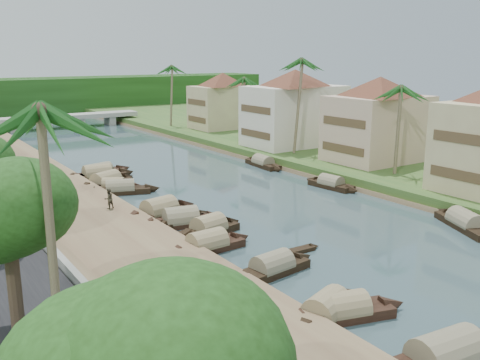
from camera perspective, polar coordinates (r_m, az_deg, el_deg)
ground at (r=42.01m, az=9.98°, el=-5.52°), size 220.00×220.00×0.00m
left_bank at (r=51.56m, az=-19.48°, el=-2.09°), size 10.00×180.00×0.80m
right_bank at (r=68.61m, az=9.98°, el=2.34°), size 16.00×180.00×1.20m
retaining_wall at (r=50.53m, az=-24.16°, el=-1.69°), size 0.40×180.00×1.10m
treeline at (r=131.79m, az=-21.82°, el=8.27°), size 120.00×14.00×8.00m
bridge at (r=104.91m, az=-18.37°, el=6.23°), size 28.00×4.00×2.40m
building_mid at (r=64.37m, az=14.53°, el=6.39°), size 14.11×14.11×9.70m
building_far at (r=73.70m, az=5.83°, el=7.77°), size 15.59×15.59×10.20m
building_distant at (r=90.51m, az=-1.86°, el=8.53°), size 12.62×12.62×9.20m
sampan_0 at (r=26.29m, az=21.13°, el=-17.27°), size 9.40×2.80×2.41m
sampan_1 at (r=28.82m, az=9.23°, el=-13.67°), size 7.21×3.86×2.12m
sampan_2 at (r=28.97m, az=10.85°, el=-13.60°), size 7.75×3.57×2.04m
sampan_3 at (r=33.76m, az=3.45°, el=-9.36°), size 7.50×2.43×2.01m
sampan_4 at (r=37.54m, az=-3.51°, el=-6.97°), size 7.62×2.13×2.15m
sampan_5 at (r=40.88m, az=-3.35°, el=-5.25°), size 7.08×3.13×2.21m
sampan_6 at (r=43.00m, az=-6.32°, el=-4.36°), size 7.95×3.32×2.31m
sampan_7 at (r=43.50m, az=-6.21°, el=-4.17°), size 6.42×3.18×1.76m
sampan_8 at (r=45.70m, az=-8.58°, el=-3.36°), size 8.17×3.48×2.43m
sampan_9 at (r=53.81m, az=-12.66°, el=-1.00°), size 8.07×4.17×2.05m
sampan_10 at (r=55.32m, az=-13.36°, el=-0.66°), size 6.18×4.07×1.80m
sampan_11 at (r=57.04m, az=-14.10°, el=-0.27°), size 8.25×4.97×2.34m
sampan_12 at (r=62.02m, az=-14.91°, el=0.75°), size 9.16×3.93×2.16m
sampan_13 at (r=60.88m, az=-14.97°, el=0.53°), size 8.63×2.40×2.32m
sampan_14 at (r=45.67m, az=22.91°, el=-4.31°), size 5.18×8.71×2.15m
sampan_15 at (r=55.49m, az=9.69°, el=-0.44°), size 2.19×7.15×1.93m
sampan_16 at (r=65.22m, az=2.47°, el=1.79°), size 2.21×8.31×2.03m
canoe_1 at (r=37.30m, az=5.75°, el=-7.67°), size 4.60×0.78×0.74m
canoe_2 at (r=54.82m, az=-13.80°, el=-1.14°), size 5.73×2.04×0.83m
palm_1 at (r=56.98m, az=16.74°, el=9.20°), size 3.20×3.20×10.43m
palm_2 at (r=66.83m, az=6.15°, el=12.35°), size 3.20×3.20×13.02m
palm_3 at (r=78.54m, az=0.10°, el=10.59°), size 3.20×3.20×10.24m
palm_4 at (r=21.06m, az=-20.53°, el=6.40°), size 3.20×3.20×11.57m
palm_7 at (r=93.71m, az=-7.50°, el=11.74°), size 3.20×3.20×11.63m
tree_1 at (r=24.50m, az=-23.64°, el=-3.17°), size 4.91×4.91×7.64m
tree_6 at (r=79.61m, az=6.99°, el=8.19°), size 4.62×4.62×7.25m
person_near at (r=29.06m, az=-5.60°, el=-10.92°), size 0.61×0.62×1.43m
person_far at (r=45.85m, az=-13.83°, el=-1.95°), size 0.97×0.84×1.70m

